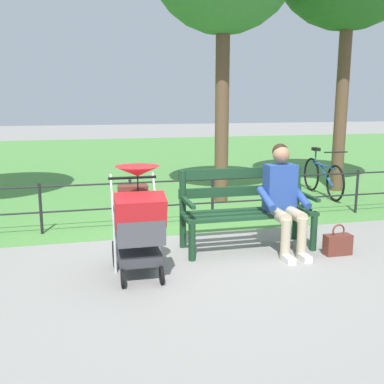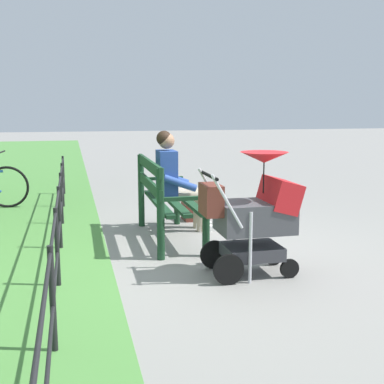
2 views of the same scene
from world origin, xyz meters
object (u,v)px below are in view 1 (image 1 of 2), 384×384
Objects in this scene: park_bench at (246,205)px; handbag at (338,244)px; bicycle at (322,177)px; person_on_bench at (283,195)px; stroller at (138,220)px.

park_bench is 4.34× the size of handbag.
park_bench reaches higher than bicycle.
bicycle reaches higher than handbag.
bicycle is at bearing -127.65° from person_on_bench.
stroller is at bearing 23.36° from park_bench.
person_on_bench is 3.45× the size of handbag.
park_bench is at bearing -30.37° from person_on_bench.
person_on_bench reaches higher than park_bench.
person_on_bench is 0.85m from handbag.
person_on_bench is at bearing -28.29° from handbag.
bicycle is (-3.90, -3.13, -0.23)m from stroller.
stroller is 0.69× the size of bicycle.
stroller is 5.00m from bicycle.
park_bench is at bearing -156.64° from stroller.
person_on_bench reaches higher than stroller.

